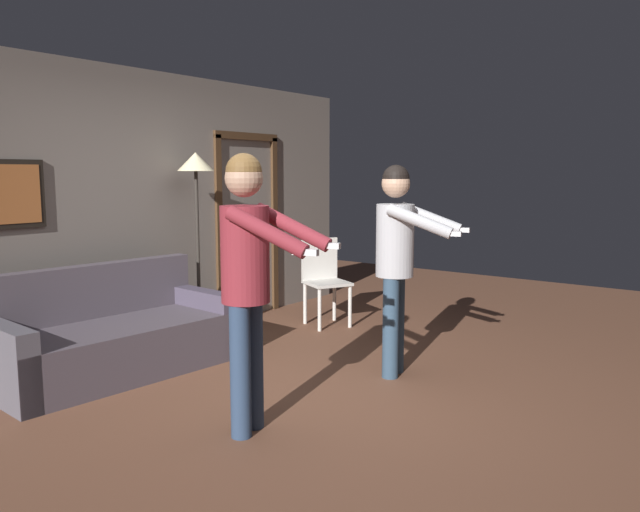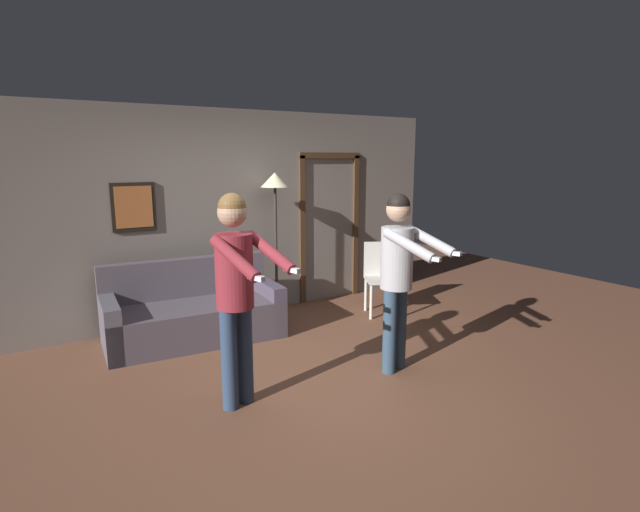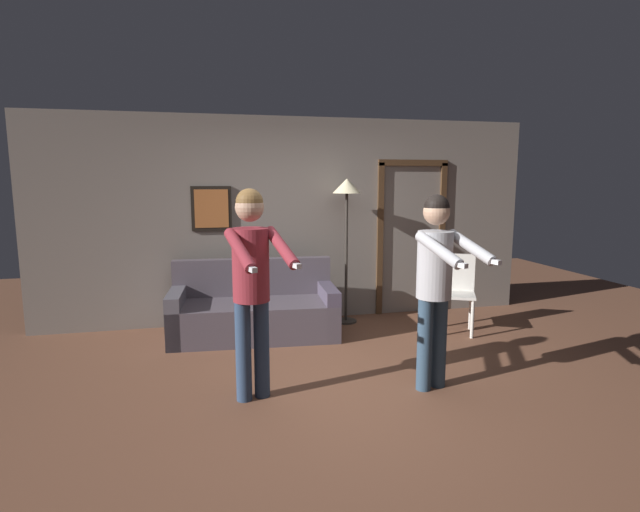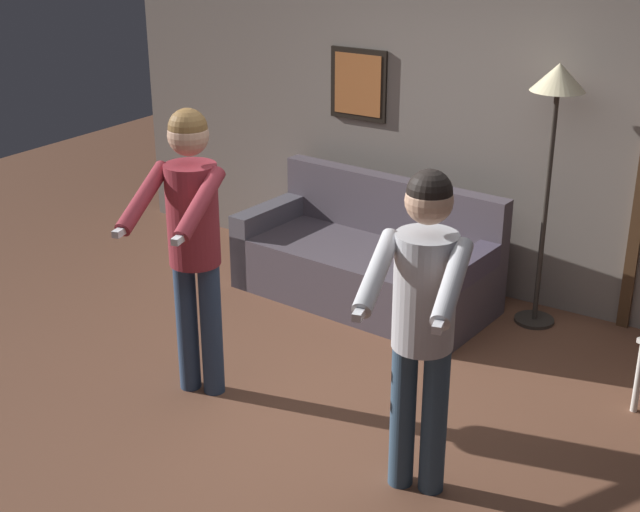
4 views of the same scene
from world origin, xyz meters
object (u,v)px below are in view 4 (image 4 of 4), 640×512
torchiere_lamp (556,106)px  person_standing_left (192,227)px  couch (367,264)px  person_standing_right (423,307)px

torchiere_lamp → person_standing_left: size_ratio=1.05×
couch → person_standing_right: bearing=-53.8°
torchiere_lamp → person_standing_left: (-1.38, -2.02, -0.48)m
person_standing_left → person_standing_right: 1.55m
person_standing_left → torchiere_lamp: bearing=55.6°
couch → person_standing_left: size_ratio=1.12×
couch → person_standing_right: person_standing_right is taller
torchiere_lamp → person_standing_left: torchiere_lamp is taller
couch → torchiere_lamp: 1.78m
couch → torchiere_lamp: (1.21, 0.30, 1.27)m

